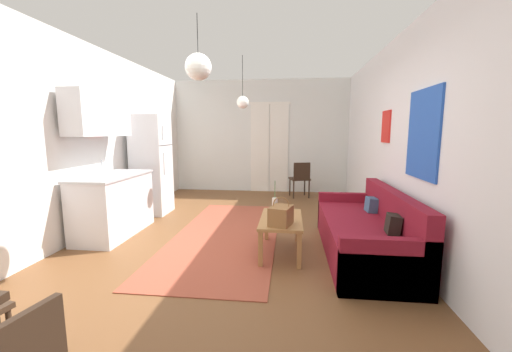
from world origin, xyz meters
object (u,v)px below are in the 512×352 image
pendant_lamp_near (198,67)px  handbag (281,215)px  bamboo_vase (275,206)px  refrigerator (152,165)px  accent_chair (300,177)px  couch (368,234)px  coffee_table (281,223)px  pendant_lamp_far (243,102)px

pendant_lamp_near → handbag: bearing=-2.0°
bamboo_vase → refrigerator: bearing=147.1°
bamboo_vase → accent_chair: size_ratio=0.54×
couch → bamboo_vase: (-1.15, 0.08, 0.30)m
couch → pendant_lamp_near: 2.79m
accent_chair → refrigerator: bearing=16.4°
pendant_lamp_near → coffee_table: bearing=15.1°
bamboo_vase → couch: bearing=-4.1°
bamboo_vase → pendant_lamp_far: (-0.63, 1.47, 1.44)m
coffee_table → pendant_lamp_far: size_ratio=1.07×
refrigerator → pendant_lamp_near: 2.74m
refrigerator → pendant_lamp_far: pendant_lamp_far is taller
handbag → accent_chair: (0.33, 3.58, -0.09)m
pendant_lamp_near → bamboo_vase: bearing=25.0°
refrigerator → accent_chair: bearing=31.0°
refrigerator → accent_chair: (2.75, 1.65, -0.43)m
couch → bamboo_vase: bamboo_vase is taller
couch → bamboo_vase: bearing=175.9°
couch → handbag: size_ratio=6.25×
handbag → accent_chair: accent_chair is taller
bamboo_vase → pendant_lamp_far: size_ratio=0.50×
accent_chair → pendant_lamp_near: pendant_lamp_near is taller
couch → refrigerator: bearing=155.5°
couch → pendant_lamp_far: pendant_lamp_far is taller
bamboo_vase → handbag: 0.43m
refrigerator → bamboo_vase: bearing=-32.9°
handbag → pendant_lamp_near: pendant_lamp_near is taller
bamboo_vase → pendant_lamp_near: size_ratio=0.62×
coffee_table → refrigerator: 2.97m
pendant_lamp_near → pendant_lamp_far: (0.20, 1.86, -0.21)m
bamboo_vase → handbag: bearing=-77.8°
pendant_lamp_near → accent_chair: bearing=70.5°
coffee_table → pendant_lamp_far: pendant_lamp_far is taller
accent_chair → pendant_lamp_far: (-1.05, -1.69, 1.53)m
handbag → refrigerator: size_ratio=0.19×
coffee_table → pendant_lamp_far: (-0.72, 1.61, 1.61)m
handbag → refrigerator: (-2.42, 1.93, 0.34)m
accent_chair → pendant_lamp_far: pendant_lamp_far is taller
accent_chair → pendant_lamp_far: 2.51m
refrigerator → accent_chair: 3.24m
coffee_table → pendant_lamp_far: 2.39m
couch → refrigerator: refrigerator is taller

